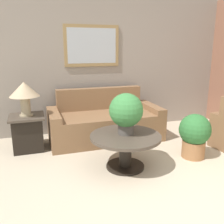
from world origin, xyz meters
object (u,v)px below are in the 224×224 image
potted_plant_on_table (126,112)px  table_lamp (24,92)px  potted_plant_floor (195,134)px  coffee_table (125,144)px  side_table (28,132)px  couch_main (105,123)px

potted_plant_on_table → table_lamp: bearing=141.3°
table_lamp → potted_plant_floor: 2.69m
potted_plant_on_table → coffee_table: bearing=-113.7°
side_table → potted_plant_floor: 2.63m
coffee_table → potted_plant_floor: size_ratio=1.43×
table_lamp → potted_plant_on_table: bearing=-38.7°
side_table → table_lamp: 0.67m
side_table → potted_plant_on_table: size_ratio=1.01×
side_table → potted_plant_on_table: potted_plant_on_table is taller
side_table → potted_plant_floor: size_ratio=0.85×
table_lamp → potted_plant_on_table: (1.30, -1.04, -0.17)m
coffee_table → potted_plant_on_table: bearing=66.3°
couch_main → potted_plant_floor: 1.60m
coffee_table → potted_plant_on_table: 0.45m
couch_main → coffee_table: 1.20m
side_table → potted_plant_floor: bearing=-24.7°
table_lamp → coffee_table: bearing=-40.5°
coffee_table → potted_plant_floor: (1.11, -0.01, 0.03)m
coffee_table → potted_plant_on_table: size_ratio=1.71×
couch_main → coffee_table: size_ratio=2.05×
table_lamp → potted_plant_on_table: 1.68m
couch_main → potted_plant_on_table: 1.26m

